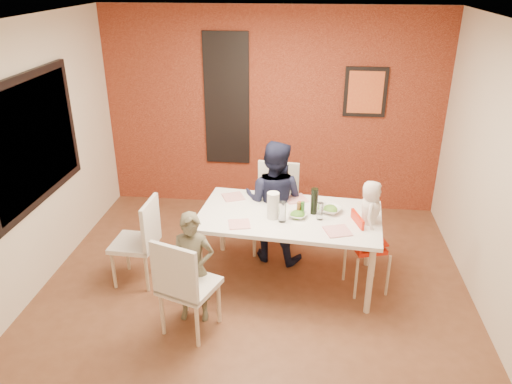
# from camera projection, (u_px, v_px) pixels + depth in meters

# --- Properties ---
(ground) EXTENTS (4.50, 4.50, 0.00)m
(ground) POSITION_uv_depth(u_px,v_px,m) (253.00, 296.00, 5.18)
(ground) COLOR brown
(ground) RESTS_ON ground
(ceiling) EXTENTS (4.50, 4.50, 0.02)m
(ceiling) POSITION_uv_depth(u_px,v_px,m) (252.00, 23.00, 4.06)
(ceiling) COLOR silver
(ceiling) RESTS_ON wall_back
(wall_back) EXTENTS (4.50, 0.02, 2.70)m
(wall_back) POSITION_uv_depth(u_px,v_px,m) (272.00, 111.00, 6.65)
(wall_back) COLOR beige
(wall_back) RESTS_ON ground
(wall_front) EXTENTS (4.50, 0.02, 2.70)m
(wall_front) POSITION_uv_depth(u_px,v_px,m) (202.00, 342.00, 2.58)
(wall_front) COLOR beige
(wall_front) RESTS_ON ground
(wall_left) EXTENTS (0.02, 4.50, 2.70)m
(wall_left) POSITION_uv_depth(u_px,v_px,m) (23.00, 166.00, 4.84)
(wall_left) COLOR beige
(wall_left) RESTS_ON ground
(wall_right) EXTENTS (0.02, 4.50, 2.70)m
(wall_right) POSITION_uv_depth(u_px,v_px,m) (506.00, 187.00, 4.39)
(wall_right) COLOR beige
(wall_right) RESTS_ON ground
(brick_accent_wall) EXTENTS (4.50, 0.02, 2.70)m
(brick_accent_wall) POSITION_uv_depth(u_px,v_px,m) (272.00, 112.00, 6.63)
(brick_accent_wall) COLOR maroon
(brick_accent_wall) RESTS_ON ground
(picture_window_frame) EXTENTS (0.05, 1.70, 1.30)m
(picture_window_frame) POSITION_uv_depth(u_px,v_px,m) (32.00, 140.00, 4.94)
(picture_window_frame) COLOR black
(picture_window_frame) RESTS_ON wall_left
(picture_window_pane) EXTENTS (0.02, 1.55, 1.15)m
(picture_window_pane) POSITION_uv_depth(u_px,v_px,m) (34.00, 140.00, 4.93)
(picture_window_pane) COLOR black
(picture_window_pane) RESTS_ON wall_left
(glassblock_strip) EXTENTS (0.55, 0.03, 1.70)m
(glassblock_strip) POSITION_uv_depth(u_px,v_px,m) (227.00, 100.00, 6.62)
(glassblock_strip) COLOR silver
(glassblock_strip) RESTS_ON wall_back
(glassblock_surround) EXTENTS (0.60, 0.03, 1.76)m
(glassblock_surround) POSITION_uv_depth(u_px,v_px,m) (227.00, 100.00, 6.61)
(glassblock_surround) COLOR black
(glassblock_surround) RESTS_ON wall_back
(art_print_frame) EXTENTS (0.54, 0.03, 0.64)m
(art_print_frame) POSITION_uv_depth(u_px,v_px,m) (365.00, 92.00, 6.37)
(art_print_frame) COLOR black
(art_print_frame) RESTS_ON wall_back
(art_print_canvas) EXTENTS (0.44, 0.01, 0.54)m
(art_print_canvas) POSITION_uv_depth(u_px,v_px,m) (366.00, 92.00, 6.36)
(art_print_canvas) COLOR #CF6B2E
(art_print_canvas) RESTS_ON wall_back
(dining_table) EXTENTS (1.95, 1.20, 0.78)m
(dining_table) POSITION_uv_depth(u_px,v_px,m) (289.00, 220.00, 5.19)
(dining_table) COLOR white
(dining_table) RESTS_ON ground
(chair_near) EXTENTS (0.59, 0.59, 1.00)m
(chair_near) POSITION_uv_depth(u_px,v_px,m) (183.00, 283.00, 4.42)
(chair_near) COLOR silver
(chair_near) RESTS_ON ground
(chair_far) EXTENTS (0.53, 0.53, 1.05)m
(chair_far) POSITION_uv_depth(u_px,v_px,m) (276.00, 202.00, 5.86)
(chair_far) COLOR silver
(chair_far) RESTS_ON ground
(chair_left) EXTENTS (0.47, 0.47, 0.96)m
(chair_left) POSITION_uv_depth(u_px,v_px,m) (141.00, 237.00, 5.21)
(chair_left) COLOR silver
(chair_left) RESTS_ON ground
(high_chair) EXTENTS (0.45, 0.45, 0.88)m
(high_chair) POSITION_uv_depth(u_px,v_px,m) (365.00, 244.00, 5.09)
(high_chair) COLOR red
(high_chair) RESTS_ON ground
(child_near) EXTENTS (0.42, 0.29, 1.12)m
(child_near) POSITION_uv_depth(u_px,v_px,m) (193.00, 268.00, 4.64)
(child_near) COLOR brown
(child_near) RESTS_ON ground
(child_far) EXTENTS (0.81, 0.70, 1.43)m
(child_far) POSITION_uv_depth(u_px,v_px,m) (274.00, 202.00, 5.58)
(child_far) COLOR black
(child_far) RESTS_ON ground
(toddler) EXTENTS (0.26, 0.37, 0.71)m
(toddler) POSITION_uv_depth(u_px,v_px,m) (370.00, 214.00, 4.96)
(toddler) COLOR silver
(toddler) RESTS_ON high_chair
(plate_near_left) EXTENTS (0.25, 0.25, 0.01)m
(plate_near_left) POSITION_uv_depth(u_px,v_px,m) (239.00, 224.00, 4.95)
(plate_near_left) COLOR white
(plate_near_left) RESTS_ON dining_table
(plate_far_mid) EXTENTS (0.30, 0.30, 0.01)m
(plate_far_mid) POSITION_uv_depth(u_px,v_px,m) (296.00, 199.00, 5.49)
(plate_far_mid) COLOR white
(plate_far_mid) RESTS_ON dining_table
(plate_near_right) EXTENTS (0.29, 0.29, 0.01)m
(plate_near_right) POSITION_uv_depth(u_px,v_px,m) (337.00, 231.00, 4.82)
(plate_near_right) COLOR white
(plate_near_right) RESTS_ON dining_table
(plate_far_left) EXTENTS (0.29, 0.29, 0.01)m
(plate_far_left) POSITION_uv_depth(u_px,v_px,m) (233.00, 197.00, 5.54)
(plate_far_left) COLOR white
(plate_far_left) RESTS_ON dining_table
(salad_bowl_a) EXTENTS (0.23, 0.23, 0.05)m
(salad_bowl_a) POSITION_uv_depth(u_px,v_px,m) (298.00, 215.00, 5.09)
(salad_bowl_a) COLOR white
(salad_bowl_a) RESTS_ON dining_table
(salad_bowl_b) EXTENTS (0.30, 0.30, 0.06)m
(salad_bowl_b) POSITION_uv_depth(u_px,v_px,m) (330.00, 210.00, 5.20)
(salad_bowl_b) COLOR silver
(salad_bowl_b) RESTS_ON dining_table
(wine_bottle) EXTENTS (0.07, 0.07, 0.28)m
(wine_bottle) POSITION_uv_depth(u_px,v_px,m) (314.00, 201.00, 5.12)
(wine_bottle) COLOR black
(wine_bottle) RESTS_ON dining_table
(wine_glass_a) EXTENTS (0.07, 0.07, 0.21)m
(wine_glass_a) POSITION_uv_depth(u_px,v_px,m) (282.00, 212.00, 4.97)
(wine_glass_a) COLOR silver
(wine_glass_a) RESTS_ON dining_table
(wine_glass_b) EXTENTS (0.06, 0.06, 0.18)m
(wine_glass_b) POSITION_uv_depth(u_px,v_px,m) (320.00, 211.00, 5.02)
(wine_glass_b) COLOR white
(wine_glass_b) RESTS_ON dining_table
(paper_towel_roll) EXTENTS (0.12, 0.12, 0.28)m
(paper_towel_roll) POSITION_uv_depth(u_px,v_px,m) (273.00, 206.00, 5.03)
(paper_towel_roll) COLOR white
(paper_towel_roll) RESTS_ON dining_table
(condiment_red) EXTENTS (0.04, 0.04, 0.14)m
(condiment_red) POSITION_uv_depth(u_px,v_px,m) (300.00, 208.00, 5.15)
(condiment_red) COLOR red
(condiment_red) RESTS_ON dining_table
(condiment_green) EXTENTS (0.04, 0.04, 0.15)m
(condiment_green) POSITION_uv_depth(u_px,v_px,m) (302.00, 209.00, 5.11)
(condiment_green) COLOR #2D6722
(condiment_green) RESTS_ON dining_table
(condiment_brown) EXTENTS (0.04, 0.04, 0.15)m
(condiment_brown) POSITION_uv_depth(u_px,v_px,m) (299.00, 209.00, 5.11)
(condiment_brown) COLOR brown
(condiment_brown) RESTS_ON dining_table
(sippy_cup) EXTENTS (0.06, 0.06, 0.11)m
(sippy_cup) POSITION_uv_depth(u_px,v_px,m) (369.00, 212.00, 5.08)
(sippy_cup) COLOR orange
(sippy_cup) RESTS_ON dining_table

